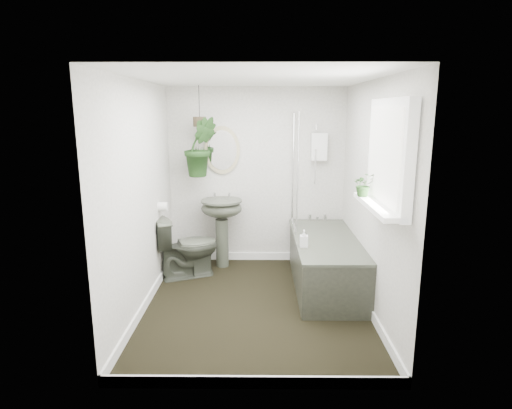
{
  "coord_description": "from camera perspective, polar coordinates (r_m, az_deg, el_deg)",
  "views": [
    {
      "loc": [
        0.04,
        -4.18,
        2.01
      ],
      "look_at": [
        0.0,
        0.15,
        1.05
      ],
      "focal_mm": 30.0,
      "sensor_mm": 36.0,
      "label": 1
    }
  ],
  "objects": [
    {
      "name": "soap_bottle",
      "position": [
        4.59,
        6.41,
        -4.52
      ],
      "size": [
        0.09,
        0.09,
        0.19
      ],
      "primitive_type": "imported",
      "rotation": [
        0.0,
        0.0,
        -0.03
      ],
      "color": "black",
      "rests_on": "bathtub"
    },
    {
      "name": "pedestal_sink",
      "position": [
        5.57,
        -4.56,
        -3.83
      ],
      "size": [
        0.57,
        0.5,
        0.9
      ],
      "primitive_type": null,
      "rotation": [
        0.0,
        0.0,
        -0.11
      ],
      "color": "#3B4034",
      "rests_on": "floor"
    },
    {
      "name": "wall_back",
      "position": [
        5.65,
        0.11,
        3.75
      ],
      "size": [
        2.3,
        0.02,
        2.3
      ],
      "primitive_type": "cube",
      "color": "silver",
      "rests_on": "ground"
    },
    {
      "name": "bathtub",
      "position": [
        5.04,
        9.25,
        -7.61
      ],
      "size": [
        0.72,
        1.72,
        0.58
      ],
      "primitive_type": null,
      "color": "#3B4034",
      "rests_on": "floor"
    },
    {
      "name": "wall_right",
      "position": [
        4.41,
        15.23,
        0.82
      ],
      "size": [
        0.02,
        2.8,
        2.3
      ],
      "primitive_type": "cube",
      "color": "silver",
      "rests_on": "ground"
    },
    {
      "name": "toilet_roll_holder",
      "position": [
        5.13,
        -12.33,
        -0.28
      ],
      "size": [
        0.11,
        0.11,
        0.11
      ],
      "primitive_type": "cylinder",
      "rotation": [
        0.0,
        1.57,
        0.0
      ],
      "color": "white",
      "rests_on": "wall_left"
    },
    {
      "name": "floor",
      "position": [
        4.64,
        -0.02,
        -13.3
      ],
      "size": [
        2.3,
        2.8,
        0.02
      ],
      "primitive_type": "cube",
      "color": "black",
      "rests_on": "ground"
    },
    {
      "name": "wall_front",
      "position": [
        2.9,
        -0.27,
        -4.74
      ],
      "size": [
        2.3,
        0.02,
        2.3
      ],
      "primitive_type": "cube",
      "color": "silver",
      "rests_on": "ground"
    },
    {
      "name": "hanging_pot",
      "position": [
        5.38,
        -7.52,
        10.89
      ],
      "size": [
        0.16,
        0.16,
        0.12
      ],
      "primitive_type": "cylinder",
      "color": "#392F1F",
      "rests_on": "ceiling"
    },
    {
      "name": "oval_mirror",
      "position": [
        5.59,
        -4.54,
        7.23
      ],
      "size": [
        0.46,
        0.03,
        0.62
      ],
      "primitive_type": "ellipsoid",
      "color": "tan",
      "rests_on": "wall_back"
    },
    {
      "name": "window_blinds",
      "position": [
        3.64,
        16.67,
        6.31
      ],
      "size": [
        0.01,
        0.86,
        0.76
      ],
      "primitive_type": "cube",
      "color": "white",
      "rests_on": "wall_right"
    },
    {
      "name": "ceiling",
      "position": [
        4.19,
        -0.02,
        16.61
      ],
      "size": [
        2.3,
        2.8,
        0.02
      ],
      "primitive_type": "cube",
      "color": "white",
      "rests_on": "ground"
    },
    {
      "name": "shower_box",
      "position": [
        5.59,
        8.41,
        7.65
      ],
      "size": [
        0.2,
        0.1,
        0.35
      ],
      "primitive_type": "cube",
      "color": "white",
      "rests_on": "wall_back"
    },
    {
      "name": "bath_screen",
      "position": [
        5.24,
        5.24,
        4.44
      ],
      "size": [
        0.04,
        0.72,
        1.4
      ],
      "primitive_type": null,
      "color": "silver",
      "rests_on": "bathtub"
    },
    {
      "name": "wall_left",
      "position": [
        4.43,
        -15.2,
        0.87
      ],
      "size": [
        0.02,
        2.8,
        2.3
      ],
      "primitive_type": "cube",
      "color": "silver",
      "rests_on": "ground"
    },
    {
      "name": "sill_plant",
      "position": [
        3.95,
        14.18,
        2.6
      ],
      "size": [
        0.21,
        0.18,
        0.21
      ],
      "primitive_type": "imported",
      "rotation": [
        0.0,
        0.0,
        0.09
      ],
      "color": "black",
      "rests_on": "window_sill"
    },
    {
      "name": "hanging_plant",
      "position": [
        5.39,
        -7.43,
        7.61
      ],
      "size": [
        0.47,
        0.42,
        0.74
      ],
      "primitive_type": "imported",
      "rotation": [
        0.0,
        0.0,
        0.25
      ],
      "color": "black",
      "rests_on": "ceiling"
    },
    {
      "name": "wall_sconce",
      "position": [
        5.64,
        -8.61,
        6.16
      ],
      "size": [
        0.04,
        0.04,
        0.22
      ],
      "primitive_type": "cylinder",
      "color": "black",
      "rests_on": "wall_back"
    },
    {
      "name": "window_recess",
      "position": [
        3.65,
        17.36,
        6.29
      ],
      "size": [
        0.08,
        1.0,
        0.9
      ],
      "primitive_type": "cube",
      "color": "white",
      "rests_on": "wall_right"
    },
    {
      "name": "window_sill",
      "position": [
        3.7,
        15.9,
        -0.15
      ],
      "size": [
        0.18,
        1.0,
        0.04
      ],
      "primitive_type": "cube",
      "color": "white",
      "rests_on": "wall_right"
    },
    {
      "name": "skirting",
      "position": [
        4.61,
        -0.02,
        -12.63
      ],
      "size": [
        2.3,
        2.8,
        0.1
      ],
      "primitive_type": "cube",
      "color": "white",
      "rests_on": "floor"
    },
    {
      "name": "toilet",
      "position": [
        5.31,
        -9.2,
        -5.55
      ],
      "size": [
        0.85,
        0.68,
        0.76
      ],
      "primitive_type": "imported",
      "rotation": [
        0.0,
        0.0,
        1.97
      ],
      "color": "#3B4034",
      "rests_on": "floor"
    }
  ]
}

